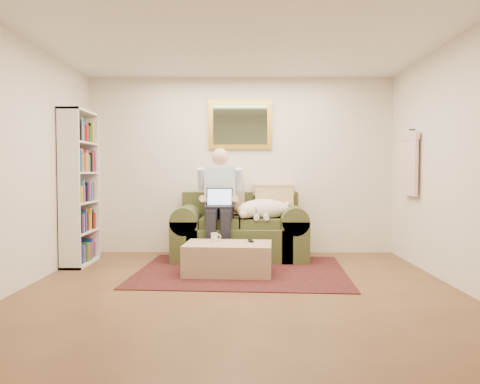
{
  "coord_description": "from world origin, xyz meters",
  "views": [
    {
      "loc": [
        0.04,
        -4.46,
        1.21
      ],
      "look_at": [
        -0.01,
        1.49,
        0.95
      ],
      "focal_mm": 35.0,
      "sensor_mm": 36.0,
      "label": 1
    }
  ],
  "objects_px": {
    "laptop": "(219,202)",
    "sleeping_dog": "(264,209)",
    "bookshelf": "(79,188)",
    "coffee_mug": "(214,237)",
    "ottoman": "(228,259)",
    "sofa": "(240,236)",
    "seated_man": "(220,204)"
  },
  "relations": [
    {
      "from": "laptop",
      "to": "sleeping_dog",
      "type": "distance_m",
      "value": 0.63
    },
    {
      "from": "ottoman",
      "to": "bookshelf",
      "type": "height_order",
      "value": "bookshelf"
    },
    {
      "from": "ottoman",
      "to": "coffee_mug",
      "type": "relative_size",
      "value": 10.12
    },
    {
      "from": "sofa",
      "to": "ottoman",
      "type": "height_order",
      "value": "sofa"
    },
    {
      "from": "sofa",
      "to": "bookshelf",
      "type": "bearing_deg",
      "value": -168.99
    },
    {
      "from": "ottoman",
      "to": "coffee_mug",
      "type": "height_order",
      "value": "coffee_mug"
    },
    {
      "from": "ottoman",
      "to": "bookshelf",
      "type": "bearing_deg",
      "value": 163.1
    },
    {
      "from": "sleeping_dog",
      "to": "ottoman",
      "type": "relative_size",
      "value": 0.74
    },
    {
      "from": "laptop",
      "to": "sleeping_dog",
      "type": "xyz_separation_m",
      "value": [
        0.6,
        0.15,
        -0.11
      ]
    },
    {
      "from": "laptop",
      "to": "coffee_mug",
      "type": "distance_m",
      "value": 0.72
    },
    {
      "from": "sleeping_dog",
      "to": "coffee_mug",
      "type": "xyz_separation_m",
      "value": [
        -0.63,
        -0.75,
        -0.28
      ]
    },
    {
      "from": "sofa",
      "to": "bookshelf",
      "type": "xyz_separation_m",
      "value": [
        -2.09,
        -0.41,
        0.69
      ]
    },
    {
      "from": "ottoman",
      "to": "sofa",
      "type": "bearing_deg",
      "value": 82.66
    },
    {
      "from": "sofa",
      "to": "sleeping_dog",
      "type": "distance_m",
      "value": 0.51
    },
    {
      "from": "laptop",
      "to": "coffee_mug",
      "type": "relative_size",
      "value": 3.54
    },
    {
      "from": "sofa",
      "to": "seated_man",
      "type": "bearing_deg",
      "value": -148.55
    },
    {
      "from": "seated_man",
      "to": "bookshelf",
      "type": "relative_size",
      "value": 0.77
    },
    {
      "from": "laptop",
      "to": "coffee_mug",
      "type": "height_order",
      "value": "laptop"
    },
    {
      "from": "sleeping_dog",
      "to": "bookshelf",
      "type": "xyz_separation_m",
      "value": [
        -2.41,
        -0.31,
        0.3
      ]
    },
    {
      "from": "seated_man",
      "to": "sleeping_dog",
      "type": "relative_size",
      "value": 2.04
    },
    {
      "from": "seated_man",
      "to": "ottoman",
      "type": "bearing_deg",
      "value": -80.17
    },
    {
      "from": "sofa",
      "to": "laptop",
      "type": "xyz_separation_m",
      "value": [
        -0.27,
        -0.24,
        0.49
      ]
    },
    {
      "from": "coffee_mug",
      "to": "bookshelf",
      "type": "xyz_separation_m",
      "value": [
        -1.79,
        0.44,
        0.58
      ]
    },
    {
      "from": "sleeping_dog",
      "to": "laptop",
      "type": "bearing_deg",
      "value": -166.36
    },
    {
      "from": "bookshelf",
      "to": "coffee_mug",
      "type": "bearing_deg",
      "value": -13.77
    },
    {
      "from": "sofa",
      "to": "sleeping_dog",
      "type": "relative_size",
      "value": 2.43
    },
    {
      "from": "sleeping_dog",
      "to": "bookshelf",
      "type": "distance_m",
      "value": 2.45
    },
    {
      "from": "sofa",
      "to": "ottoman",
      "type": "bearing_deg",
      "value": -97.34
    },
    {
      "from": "bookshelf",
      "to": "ottoman",
      "type": "bearing_deg",
      "value": -16.9
    },
    {
      "from": "coffee_mug",
      "to": "bookshelf",
      "type": "distance_m",
      "value": 1.93
    },
    {
      "from": "coffee_mug",
      "to": "bookshelf",
      "type": "bearing_deg",
      "value": 166.23
    },
    {
      "from": "sofa",
      "to": "laptop",
      "type": "bearing_deg",
      "value": -138.98
    }
  ]
}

